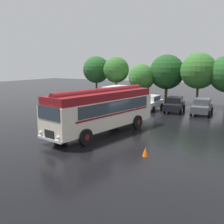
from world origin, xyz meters
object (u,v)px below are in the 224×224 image
car_mid_right (175,104)px  box_van (113,95)px  car_near_left (129,102)px  traffic_cone (145,152)px  car_mid_left (151,102)px  vintage_bus (102,109)px  car_far_right (202,106)px

car_mid_right → box_van: box_van is taller
car_near_left → traffic_cone: bearing=-60.3°
car_near_left → car_mid_left: 2.62m
vintage_bus → traffic_cone: 6.18m
car_mid_left → box_van: bearing=179.9°
box_van → vintage_bus: bearing=-64.0°
car_near_left → box_van: bearing=162.9°
car_mid_right → box_van: 7.95m
vintage_bus → car_near_left: bearing=106.0°
car_far_right → box_van: box_van is taller
box_van → traffic_cone: bearing=-54.6°
car_near_left → car_mid_left: same height
car_mid_left → car_mid_right: size_ratio=0.96×
vintage_bus → traffic_cone: (4.99, -3.27, -1.62)m
vintage_bus → traffic_cone: bearing=-33.2°
vintage_bus → traffic_cone: vintage_bus is taller
car_mid_left → traffic_cone: 16.17m
vintage_bus → car_mid_left: 11.93m
box_van → car_far_right: bearing=0.1°
car_near_left → traffic_cone: car_near_left is taller
traffic_cone → box_van: bearing=125.4°
car_far_right → traffic_cone: bearing=-90.6°
box_van → traffic_cone: (10.77, -15.14, -1.09)m
vintage_bus → car_mid_left: size_ratio=2.46×
traffic_cone → car_mid_left: bearing=110.5°
car_mid_right → traffic_cone: car_mid_right is taller
car_mid_left → box_van: box_van is taller
car_near_left → car_far_right: 8.36m
car_mid_right → traffic_cone: (2.84, -15.18, -0.57)m
car_mid_right → car_far_right: (2.99, -0.02, 0.00)m
car_mid_right → car_near_left: bearing=-171.0°
car_mid_right → traffic_cone: size_ratio=7.96×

